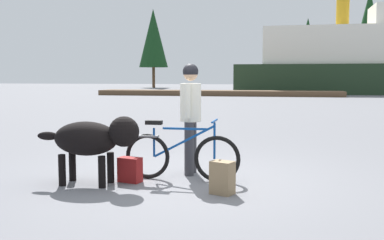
{
  "coord_description": "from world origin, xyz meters",
  "views": [
    {
      "loc": [
        1.48,
        -6.27,
        1.5
      ],
      "look_at": [
        0.02,
        0.68,
        0.81
      ],
      "focal_mm": 42.23,
      "sensor_mm": 36.0,
      "label": 1
    }
  ],
  "objects_px": {
    "ferry_boat": "(377,61)",
    "backpack": "(222,178)",
    "dog": "(94,139)",
    "person_cyclist": "(191,108)",
    "handbag_pannier": "(130,170)",
    "bicycle": "(181,155)"
  },
  "relations": [
    {
      "from": "ferry_boat",
      "to": "backpack",
      "type": "bearing_deg",
      "value": -103.02
    },
    {
      "from": "person_cyclist",
      "to": "ferry_boat",
      "type": "xyz_separation_m",
      "value": [
        9.01,
        35.09,
        1.79
      ]
    },
    {
      "from": "bicycle",
      "to": "person_cyclist",
      "type": "relative_size",
      "value": 1.0
    },
    {
      "from": "bicycle",
      "to": "ferry_boat",
      "type": "bearing_deg",
      "value": 75.69
    },
    {
      "from": "person_cyclist",
      "to": "backpack",
      "type": "relative_size",
      "value": 3.99
    },
    {
      "from": "person_cyclist",
      "to": "dog",
      "type": "distance_m",
      "value": 1.54
    },
    {
      "from": "bicycle",
      "to": "person_cyclist",
      "type": "height_order",
      "value": "person_cyclist"
    },
    {
      "from": "bicycle",
      "to": "handbag_pannier",
      "type": "bearing_deg",
      "value": -159.57
    },
    {
      "from": "dog",
      "to": "backpack",
      "type": "distance_m",
      "value": 1.87
    },
    {
      "from": "handbag_pannier",
      "to": "ferry_boat",
      "type": "xyz_separation_m",
      "value": [
        9.74,
        35.79,
        2.63
      ]
    },
    {
      "from": "handbag_pannier",
      "to": "backpack",
      "type": "bearing_deg",
      "value": -15.56
    },
    {
      "from": "bicycle",
      "to": "dog",
      "type": "relative_size",
      "value": 1.13
    },
    {
      "from": "backpack",
      "to": "person_cyclist",
      "type": "bearing_deg",
      "value": 120.81
    },
    {
      "from": "ferry_boat",
      "to": "handbag_pannier",
      "type": "bearing_deg",
      "value": -105.23
    },
    {
      "from": "person_cyclist",
      "to": "dog",
      "type": "height_order",
      "value": "person_cyclist"
    },
    {
      "from": "person_cyclist",
      "to": "ferry_boat",
      "type": "height_order",
      "value": "ferry_boat"
    },
    {
      "from": "bicycle",
      "to": "backpack",
      "type": "relative_size",
      "value": 4.0
    },
    {
      "from": "dog",
      "to": "handbag_pannier",
      "type": "bearing_deg",
      "value": 29.21
    },
    {
      "from": "bicycle",
      "to": "handbag_pannier",
      "type": "xyz_separation_m",
      "value": [
        -0.68,
        -0.25,
        -0.19
      ]
    },
    {
      "from": "dog",
      "to": "person_cyclist",
      "type": "bearing_deg",
      "value": 38.98
    },
    {
      "from": "handbag_pannier",
      "to": "person_cyclist",
      "type": "bearing_deg",
      "value": 43.77
    },
    {
      "from": "person_cyclist",
      "to": "ferry_boat",
      "type": "bearing_deg",
      "value": 75.6
    }
  ]
}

